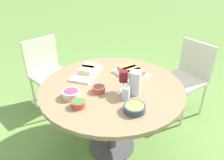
{
  "coord_description": "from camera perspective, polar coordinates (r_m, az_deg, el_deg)",
  "views": [
    {
      "loc": [
        -0.55,
        1.58,
        1.71
      ],
      "look_at": [
        0.0,
        0.0,
        0.79
      ],
      "focal_mm": 35.0,
      "sensor_mm": 36.0,
      "label": 1
    }
  ],
  "objects": [
    {
      "name": "chair_near_left",
      "position": [
        2.76,
        19.35,
        1.7
      ],
      "size": [
        0.6,
        0.6,
        0.89
      ],
      "color": "beige",
      "rests_on": "ground_plane"
    },
    {
      "name": "platter_bread_main",
      "position": [
        2.16,
        -6.47,
        2.44
      ],
      "size": [
        0.21,
        0.38,
        0.07
      ],
      "color": "white",
      "rests_on": "dining_table"
    },
    {
      "name": "bowl_dip_red",
      "position": [
        1.8,
        -10.61,
        -3.53
      ],
      "size": [
        0.14,
        0.14,
        0.06
      ],
      "color": "beige",
      "rests_on": "dining_table"
    },
    {
      "name": "wine_glass",
      "position": [
        1.8,
        3.0,
        0.84
      ],
      "size": [
        0.07,
        0.07,
        0.19
      ],
      "color": "silver",
      "rests_on": "dining_table"
    },
    {
      "name": "platter_charcuterie",
      "position": [
        2.13,
        4.98,
        2.16
      ],
      "size": [
        0.39,
        0.38,
        0.07
      ],
      "color": "white",
      "rests_on": "dining_table"
    },
    {
      "name": "chair_near_right",
      "position": [
        2.83,
        -16.5,
        2.89
      ],
      "size": [
        0.57,
        0.58,
        0.89
      ],
      "color": "beige",
      "rests_on": "ground_plane"
    },
    {
      "name": "dining_table",
      "position": [
        1.99,
        -0.0,
        -3.99
      ],
      "size": [
        1.28,
        1.28,
        0.73
      ],
      "color": "#4C4C51",
      "rests_on": "ground_plane"
    },
    {
      "name": "bowl_salad",
      "position": [
        1.68,
        -8.78,
        -6.12
      ],
      "size": [
        0.11,
        0.11,
        0.05
      ],
      "color": "#B74733",
      "rests_on": "dining_table"
    },
    {
      "name": "bowl_fries",
      "position": [
        1.62,
        5.86,
        -7.24
      ],
      "size": [
        0.16,
        0.16,
        0.05
      ],
      "color": "#334256",
      "rests_on": "dining_table"
    },
    {
      "name": "cup_water_near",
      "position": [
        1.74,
        3.63,
        -3.39
      ],
      "size": [
        0.07,
        0.07,
        0.11
      ],
      "color": "silver",
      "rests_on": "dining_table"
    },
    {
      "name": "ground_plane",
      "position": [
        2.39,
        -0.0,
        -16.74
      ],
      "size": [
        40.0,
        40.0,
        0.0
      ],
      "primitive_type": "plane",
      "color": "#668E42"
    },
    {
      "name": "bowl_olives",
      "position": [
        1.85,
        -3.44,
        -2.28
      ],
      "size": [
        0.11,
        0.11,
        0.05
      ],
      "color": "#B74733",
      "rests_on": "dining_table"
    },
    {
      "name": "water_pitcher",
      "position": [
        1.79,
        6.01,
        -0.74
      ],
      "size": [
        0.1,
        0.1,
        0.2
      ],
      "color": "silver",
      "rests_on": "dining_table"
    }
  ]
}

